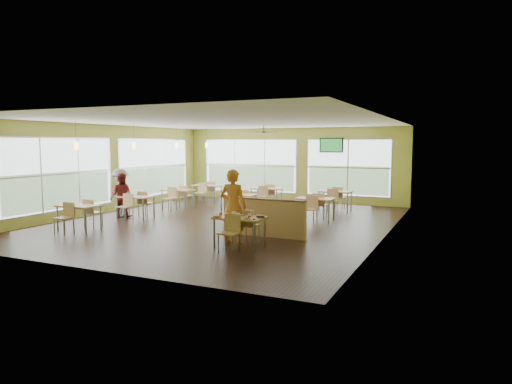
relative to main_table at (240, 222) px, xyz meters
The scene contains 20 objects.
room 3.73m from the main_table, 123.69° to the left, with size 12.00×12.04×3.20m.
window_bays 7.70m from the main_table, 127.41° to the left, with size 9.24×10.24×2.38m.
main_table is the anchor object (origin of this frame).
half_wall_divider 1.45m from the main_table, 90.00° to the left, with size 2.40×0.14×1.04m.
dining_tables 5.61m from the main_table, 122.91° to the left, with size 6.92×8.72×0.87m.
pendant_lights 6.62m from the main_table, 144.75° to the left, with size 0.11×7.31×0.86m.
ceiling_fan 6.73m from the main_table, 108.43° to the left, with size 1.25×1.25×0.29m.
tv_backwall 9.08m from the main_table, 91.29° to the left, with size 1.00×0.07×0.60m.
man_plaid 0.58m from the main_table, 135.86° to the left, with size 0.69×0.45×1.88m, color #D45617.
patron_maroon 6.23m from the main_table, 157.05° to the left, with size 0.74×0.58×1.52m, color maroon.
patron_grey 6.39m from the main_table, 156.72° to the left, with size 1.08×0.62×1.66m, color slate.
cup_blue 0.50m from the main_table, 162.85° to the right, with size 0.09×0.09×0.31m.
cup_yellow 0.26m from the main_table, 115.41° to the right, with size 0.10×0.10×0.37m.
cup_red_near 0.31m from the main_table, 71.29° to the right, with size 0.09×0.09×0.34m.
cup_red_far 0.41m from the main_table, 23.28° to the right, with size 0.08×0.08×0.30m.
food_basket 0.54m from the main_table, 13.49° to the left, with size 0.24×0.24×0.05m.
ketchup_cup 0.57m from the main_table, 25.63° to the right, with size 0.07×0.07×0.03m, color #AE1725.
wrapper_left 0.58m from the main_table, 147.50° to the right, with size 0.18×0.16×0.05m, color #9A7C4A.
wrapper_mid 0.22m from the main_table, 98.49° to the left, with size 0.18×0.16×0.04m, color #9A7C4A.
wrapper_right 0.39m from the main_table, 34.74° to the right, with size 0.14×0.12×0.03m, color #9A7C4A.
Camera 1 is at (6.89, -12.71, 2.49)m, focal length 32.00 mm.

